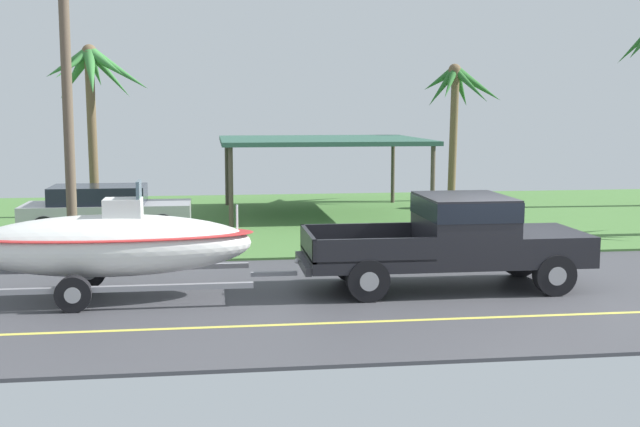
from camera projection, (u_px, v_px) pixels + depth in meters
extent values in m
cube|color=#424247|center=(497.00, 294.00, 15.90)|extent=(36.00, 8.00, 0.06)
cube|color=#477538|center=(380.00, 217.00, 26.71)|extent=(36.00, 14.00, 0.11)
cube|color=#DBCC4C|center=(533.00, 316.00, 14.13)|extent=(34.20, 0.12, 0.01)
cube|color=black|center=(444.00, 257.00, 16.25)|extent=(5.53, 2.04, 0.22)
cube|color=black|center=(540.00, 240.00, 16.47)|extent=(1.55, 2.04, 0.38)
cube|color=black|center=(464.00, 223.00, 16.21)|extent=(1.66, 2.04, 1.11)
cube|color=black|center=(464.00, 207.00, 16.17)|extent=(1.68, 2.06, 0.38)
cube|color=black|center=(365.00, 252.00, 16.02)|extent=(2.32, 2.04, 0.04)
cube|color=black|center=(356.00, 234.00, 16.96)|extent=(2.32, 0.08, 0.45)
cube|color=black|center=(375.00, 251.00, 15.03)|extent=(2.32, 0.08, 0.45)
cube|color=black|center=(308.00, 243.00, 15.84)|extent=(0.08, 2.04, 0.45)
cube|color=#333338|center=(303.00, 263.00, 15.88)|extent=(0.12, 1.84, 0.16)
sphere|color=#B2B2B7|center=(297.00, 261.00, 15.86)|extent=(0.10, 0.10, 0.10)
cylinder|color=black|center=(519.00, 258.00, 17.42)|extent=(0.80, 0.28, 0.80)
cylinder|color=#9E9EA3|center=(519.00, 258.00, 17.42)|extent=(0.36, 0.29, 0.36)
cylinder|color=black|center=(554.00, 275.00, 15.64)|extent=(0.80, 0.28, 0.80)
cylinder|color=#9E9EA3|center=(554.00, 275.00, 15.64)|extent=(0.36, 0.29, 0.36)
cylinder|color=black|center=(351.00, 262.00, 16.94)|extent=(0.80, 0.28, 0.80)
cylinder|color=#9E9EA3|center=(351.00, 262.00, 16.94)|extent=(0.36, 0.29, 0.36)
cylinder|color=black|center=(368.00, 280.00, 15.16)|extent=(0.80, 0.28, 0.80)
cylinder|color=#9E9EA3|center=(368.00, 280.00, 15.16)|extent=(0.36, 0.29, 0.36)
cube|color=gray|center=(274.00, 274.00, 15.83)|extent=(0.90, 0.10, 0.08)
cube|color=gray|center=(116.00, 268.00, 16.35)|extent=(5.28, 0.12, 0.10)
cube|color=gray|center=(104.00, 289.00, 14.50)|extent=(5.28, 0.12, 0.10)
cylinder|color=black|center=(90.00, 272.00, 16.34)|extent=(0.64, 0.22, 0.64)
cylinder|color=#9E9EA3|center=(90.00, 272.00, 16.34)|extent=(0.29, 0.23, 0.29)
cylinder|color=black|center=(73.00, 294.00, 14.38)|extent=(0.64, 0.22, 0.64)
cylinder|color=#9E9EA3|center=(73.00, 294.00, 14.38)|extent=(0.29, 0.23, 0.29)
ellipsoid|color=white|center=(110.00, 245.00, 15.34)|extent=(5.31, 1.78, 1.16)
ellipsoid|color=#B22626|center=(109.00, 235.00, 15.32)|extent=(5.42, 1.82, 0.12)
cube|color=silver|center=(123.00, 216.00, 15.30)|extent=(0.70, 0.60, 0.65)
cube|color=slate|center=(139.00, 190.00, 15.28)|extent=(0.06, 0.56, 0.36)
cylinder|color=silver|center=(237.00, 218.00, 15.59)|extent=(0.04, 0.04, 0.50)
cube|color=#99999E|center=(108.00, 215.00, 23.15)|extent=(4.65, 1.84, 0.70)
cube|color=black|center=(99.00, 195.00, 23.05)|extent=(2.60, 1.69, 0.50)
cylinder|color=black|center=(166.00, 218.00, 24.21)|extent=(0.66, 0.22, 0.66)
cylinder|color=#9E9EA3|center=(166.00, 218.00, 24.21)|extent=(0.30, 0.23, 0.30)
cylinder|color=black|center=(163.00, 226.00, 22.57)|extent=(0.66, 0.22, 0.66)
cylinder|color=#9E9EA3|center=(163.00, 226.00, 22.57)|extent=(0.30, 0.23, 0.30)
cylinder|color=black|center=(56.00, 220.00, 23.79)|extent=(0.66, 0.22, 0.66)
cylinder|color=#9E9EA3|center=(56.00, 220.00, 23.79)|extent=(0.30, 0.23, 0.30)
cylinder|color=black|center=(45.00, 228.00, 22.16)|extent=(0.66, 0.22, 0.66)
cylinder|color=#9E9EA3|center=(45.00, 228.00, 22.16)|extent=(0.30, 0.23, 0.30)
cylinder|color=#4C4238|center=(393.00, 171.00, 30.24)|extent=(0.14, 0.14, 2.42)
cylinder|color=#4C4238|center=(433.00, 186.00, 24.85)|extent=(0.14, 0.14, 2.42)
cylinder|color=#4C4238|center=(227.00, 173.00, 29.44)|extent=(0.14, 0.14, 2.42)
cylinder|color=#4C4238|center=(231.00, 188.00, 24.05)|extent=(0.14, 0.14, 2.42)
cube|color=#2D5647|center=(321.00, 140.00, 26.98)|extent=(6.61, 5.98, 0.14)
cylinder|color=brown|center=(453.00, 137.00, 30.64)|extent=(0.29, 0.55, 4.95)
cone|color=#286028|center=(478.00, 85.00, 30.59)|extent=(2.11, 0.59, 1.48)
cone|color=#286028|center=(461.00, 88.00, 31.07)|extent=(1.37, 1.70, 1.63)
cone|color=#286028|center=(439.00, 80.00, 30.86)|extent=(1.24, 1.48, 1.04)
cone|color=#286028|center=(442.00, 88.00, 30.39)|extent=(1.24, 0.46, 1.52)
cone|color=#286028|center=(450.00, 84.00, 29.77)|extent=(1.04, 1.46, 1.27)
cone|color=#286028|center=(471.00, 86.00, 29.84)|extent=(1.21, 1.57, 1.42)
sphere|color=brown|center=(455.00, 70.00, 30.32)|extent=(0.47, 0.47, 0.47)
cylinder|color=brown|center=(92.00, 136.00, 26.12)|extent=(0.29, 0.55, 5.32)
cone|color=#387A38|center=(119.00, 70.00, 25.79)|extent=(2.11, 0.80, 1.51)
cone|color=#387A38|center=(110.00, 75.00, 26.40)|extent=(1.48, 1.32, 1.62)
cone|color=#387A38|center=(95.00, 69.00, 26.64)|extent=(0.49, 1.83, 1.32)
cone|color=#387A38|center=(75.00, 76.00, 26.37)|extent=(1.64, 1.67, 1.78)
cone|color=#387A38|center=(68.00, 64.00, 25.67)|extent=(1.57, 0.52, 1.13)
cone|color=#387A38|center=(72.00, 65.00, 25.34)|extent=(1.24, 1.19, 1.10)
cone|color=#387A38|center=(91.00, 72.00, 25.25)|extent=(0.72, 1.66, 1.63)
cone|color=#387A38|center=(106.00, 63.00, 25.50)|extent=(1.50, 1.23, 1.10)
sphere|color=brown|center=(89.00, 52.00, 25.77)|extent=(0.46, 0.46, 0.46)
cone|color=#286028|center=(638.00, 43.00, 29.03)|extent=(1.34, 1.49, 1.64)
cylinder|color=brown|center=(68.00, 101.00, 18.94)|extent=(0.24, 0.24, 7.43)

